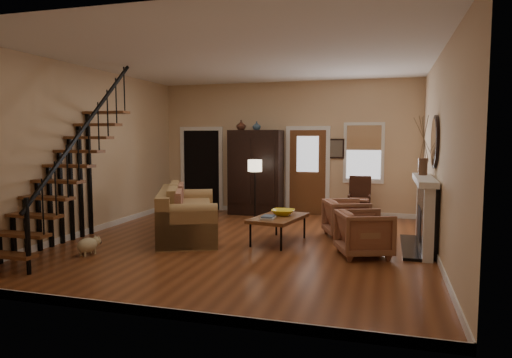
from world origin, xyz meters
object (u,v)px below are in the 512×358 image
(armchair_right, at_px, (346,218))
(floor_lamp, at_px, (255,190))
(armoire, at_px, (256,172))
(side_chair, at_px, (359,199))
(sofa, at_px, (188,213))
(coffee_table, at_px, (279,229))
(armchair_left, at_px, (364,234))

(armchair_right, xyz_separation_m, floor_lamp, (-2.18, 1.12, 0.34))
(armoire, height_order, armchair_right, armoire)
(floor_lamp, xyz_separation_m, side_chair, (2.32, 0.67, -0.20))
(sofa, distance_m, coffee_table, 1.84)
(coffee_table, distance_m, side_chair, 2.97)
(armchair_left, relative_size, armchair_right, 1.03)
(coffee_table, xyz_separation_m, armchair_left, (1.56, -0.56, 0.13))
(armoire, relative_size, sofa, 0.86)
(sofa, distance_m, floor_lamp, 2.13)
(armoire, relative_size, coffee_table, 1.66)
(armoire, relative_size, armchair_right, 2.65)
(sofa, relative_size, side_chair, 2.39)
(sofa, xyz_separation_m, side_chair, (3.11, 2.64, 0.06))
(armoire, height_order, armchair_left, armoire)
(sofa, height_order, floor_lamp, floor_lamp)
(armoire, distance_m, sofa, 2.95)
(coffee_table, height_order, floor_lamp, floor_lamp)
(armchair_right, bearing_deg, side_chair, -26.22)
(sofa, relative_size, floor_lamp, 1.73)
(armoire, relative_size, armchair_left, 2.56)
(sofa, height_order, side_chair, side_chair)
(coffee_table, bearing_deg, armoire, 113.81)
(armchair_right, bearing_deg, armoire, 28.56)
(armchair_left, height_order, armchair_right, armchair_left)
(armchair_left, relative_size, side_chair, 0.80)
(armoire, relative_size, side_chair, 2.06)
(sofa, bearing_deg, coffee_table, -24.71)
(coffee_table, relative_size, floor_lamp, 0.90)
(armoire, bearing_deg, sofa, -101.19)
(armoire, distance_m, side_chair, 2.61)
(coffee_table, distance_m, armchair_left, 1.66)
(coffee_table, xyz_separation_m, floor_lamp, (-1.03, 1.99, 0.46))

